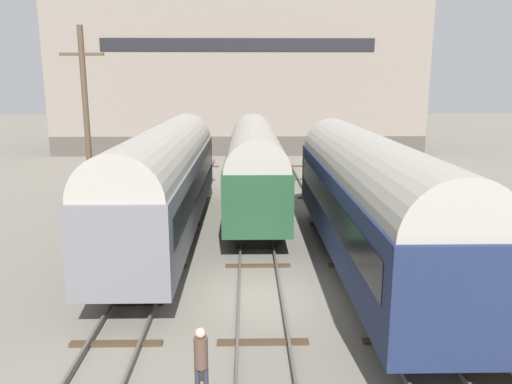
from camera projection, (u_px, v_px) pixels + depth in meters
ground_plane at (260, 299)px, 17.07m from camera, size 200.00×200.00×0.00m
track_left at (139, 296)px, 16.96m from camera, size 2.60×60.00×0.26m
track_middle at (260, 295)px, 17.04m from camera, size 2.60×60.00×0.26m
track_right at (380, 294)px, 17.11m from camera, size 2.60×60.00×0.26m
train_car_navy at (368, 196)px, 18.86m from camera, size 3.09×17.07×5.37m
train_car_green at (254, 162)px, 28.10m from camera, size 2.96×17.01×5.03m
train_car_grey at (166, 176)px, 22.75m from camera, size 3.06×18.03×5.34m
station_platform at (461, 273)px, 16.93m from camera, size 2.75×14.62×0.98m
bench at (445, 236)px, 19.22m from camera, size 1.40×0.40×0.91m
person_worker at (201, 357)px, 11.37m from camera, size 0.32×0.32×1.85m
utility_pole at (88, 139)px, 21.05m from camera, size 1.80×0.24×9.50m
warehouse_building at (239, 58)px, 53.96m from camera, size 37.39×12.96×19.46m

